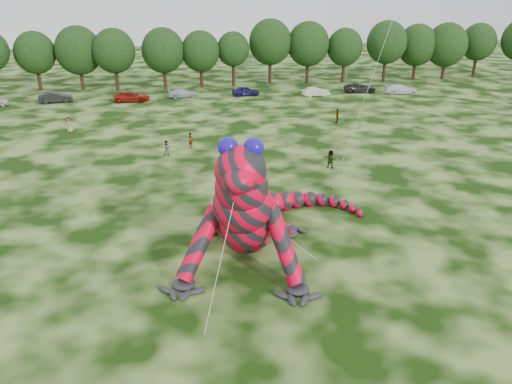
{
  "coord_description": "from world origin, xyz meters",
  "views": [
    {
      "loc": [
        -9.03,
        -25.21,
        15.33
      ],
      "look_at": [
        -4.51,
        1.78,
        4.0
      ],
      "focal_mm": 35.0,
      "sensor_mm": 36.0,
      "label": 1
    }
  ],
  "objects_px": {
    "tree_6": "(115,60)",
    "car_2": "(132,97)",
    "tree_5": "(79,58)",
    "car_7": "(401,89)",
    "car_1": "(56,97)",
    "tree_4": "(36,61)",
    "car_3": "(183,93)",
    "car_4": "(246,91)",
    "spectator_3": "(337,116)",
    "tree_16": "(477,50)",
    "tree_7": "(164,58)",
    "tree_15": "(446,51)",
    "tree_13": "(386,51)",
    "spectator_0": "(191,140)",
    "tree_14": "(416,52)",
    "tree_10": "(270,52)",
    "spectator_5": "(331,159)",
    "tree_11": "(308,52)",
    "tree_9": "(233,59)",
    "tree_12": "(344,55)",
    "car_6": "(360,88)",
    "inflatable_gecko": "(248,184)",
    "spectator_1": "(167,148)",
    "car_5": "(316,92)",
    "spectator_4": "(69,125)",
    "tree_8": "(201,59)"
  },
  "relations": [
    {
      "from": "tree_6",
      "to": "car_2",
      "type": "relative_size",
      "value": 1.9
    },
    {
      "from": "tree_8",
      "to": "spectator_4",
      "type": "relative_size",
      "value": 5.02
    },
    {
      "from": "tree_11",
      "to": "car_1",
      "type": "height_order",
      "value": "tree_11"
    },
    {
      "from": "tree_12",
      "to": "car_1",
      "type": "height_order",
      "value": "tree_12"
    },
    {
      "from": "tree_5",
      "to": "car_4",
      "type": "distance_m",
      "value": 26.98
    },
    {
      "from": "spectator_3",
      "to": "spectator_5",
      "type": "bearing_deg",
      "value": -4.85
    },
    {
      "from": "tree_4",
      "to": "car_3",
      "type": "bearing_deg",
      "value": -22.74
    },
    {
      "from": "tree_9",
      "to": "spectator_3",
      "type": "height_order",
      "value": "tree_9"
    },
    {
      "from": "spectator_4",
      "to": "spectator_5",
      "type": "relative_size",
      "value": 1.06
    },
    {
      "from": "car_6",
      "to": "spectator_1",
      "type": "bearing_deg",
      "value": 137.96
    },
    {
      "from": "tree_5",
      "to": "spectator_4",
      "type": "relative_size",
      "value": 5.5
    },
    {
      "from": "tree_5",
      "to": "tree_14",
      "type": "distance_m",
      "value": 56.59
    },
    {
      "from": "tree_11",
      "to": "tree_6",
      "type": "bearing_deg",
      "value": -177.24
    },
    {
      "from": "inflatable_gecko",
      "to": "tree_4",
      "type": "relative_size",
      "value": 1.83
    },
    {
      "from": "tree_11",
      "to": "car_5",
      "type": "xyz_separation_m",
      "value": [
        -1.59,
        -11.17,
        -4.37
      ]
    },
    {
      "from": "tree_5",
      "to": "car_7",
      "type": "relative_size",
      "value": 1.95
    },
    {
      "from": "car_2",
      "to": "spectator_3",
      "type": "bearing_deg",
      "value": -123.21
    },
    {
      "from": "tree_13",
      "to": "tree_16",
      "type": "relative_size",
      "value": 1.08
    },
    {
      "from": "tree_13",
      "to": "spectator_0",
      "type": "xyz_separation_m",
      "value": [
        -34.64,
        -33.06,
        -4.26
      ]
    },
    {
      "from": "spectator_1",
      "to": "spectator_0",
      "type": "bearing_deg",
      "value": 49.89
    },
    {
      "from": "tree_6",
      "to": "car_7",
      "type": "relative_size",
      "value": 1.89
    },
    {
      "from": "tree_8",
      "to": "tree_15",
      "type": "height_order",
      "value": "tree_15"
    },
    {
      "from": "car_7",
      "to": "spectator_3",
      "type": "bearing_deg",
      "value": 145.74
    },
    {
      "from": "spectator_0",
      "to": "car_5",
      "type": "bearing_deg",
      "value": -78.61
    },
    {
      "from": "spectator_0",
      "to": "car_1",
      "type": "bearing_deg",
      "value": -2.04
    },
    {
      "from": "tree_7",
      "to": "tree_15",
      "type": "bearing_deg",
      "value": 1.14
    },
    {
      "from": "inflatable_gecko",
      "to": "tree_10",
      "type": "xyz_separation_m",
      "value": [
        12.21,
        55.8,
        1.12
      ]
    },
    {
      "from": "spectator_4",
      "to": "tree_15",
      "type": "bearing_deg",
      "value": 27.58
    },
    {
      "from": "tree_4",
      "to": "tree_16",
      "type": "distance_m",
      "value": 75.09
    },
    {
      "from": "tree_14",
      "to": "car_4",
      "type": "distance_m",
      "value": 33.25
    },
    {
      "from": "car_1",
      "to": "spectator_0",
      "type": "distance_m",
      "value": 30.46
    },
    {
      "from": "car_1",
      "to": "spectator_3",
      "type": "relative_size",
      "value": 2.76
    },
    {
      "from": "tree_6",
      "to": "car_6",
      "type": "relative_size",
      "value": 1.94
    },
    {
      "from": "tree_10",
      "to": "tree_16",
      "type": "height_order",
      "value": "tree_10"
    },
    {
      "from": "tree_4",
      "to": "tree_12",
      "type": "bearing_deg",
      "value": -1.12
    },
    {
      "from": "car_1",
      "to": "tree_4",
      "type": "bearing_deg",
      "value": 13.72
    },
    {
      "from": "tree_6",
      "to": "tree_10",
      "type": "relative_size",
      "value": 0.9
    },
    {
      "from": "tree_10",
      "to": "spectator_5",
      "type": "height_order",
      "value": "tree_10"
    },
    {
      "from": "tree_9",
      "to": "car_4",
      "type": "xyz_separation_m",
      "value": [
        0.8,
        -8.18,
        -3.64
      ]
    },
    {
      "from": "tree_7",
      "to": "tree_9",
      "type": "relative_size",
      "value": 1.09
    },
    {
      "from": "inflatable_gecko",
      "to": "tree_13",
      "type": "bearing_deg",
      "value": 73.43
    },
    {
      "from": "inflatable_gecko",
      "to": "tree_5",
      "type": "height_order",
      "value": "tree_5"
    },
    {
      "from": "tree_15",
      "to": "car_5",
      "type": "bearing_deg",
      "value": -157.76
    },
    {
      "from": "car_3",
      "to": "spectator_5",
      "type": "distance_m",
      "value": 35.69
    },
    {
      "from": "car_3",
      "to": "tree_11",
      "type": "bearing_deg",
      "value": -73.81
    },
    {
      "from": "tree_14",
      "to": "spectator_3",
      "type": "bearing_deg",
      "value": -130.22
    },
    {
      "from": "car_6",
      "to": "tree_10",
      "type": "bearing_deg",
      "value": 57.12
    },
    {
      "from": "tree_9",
      "to": "tree_13",
      "type": "xyz_separation_m",
      "value": [
        26.07,
        -0.22,
        0.72
      ]
    },
    {
      "from": "car_3",
      "to": "car_4",
      "type": "xyz_separation_m",
      "value": [
        9.36,
        -0.27,
        0.05
      ]
    },
    {
      "from": "tree_12",
      "to": "tree_15",
      "type": "relative_size",
      "value": 0.93
    }
  ]
}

